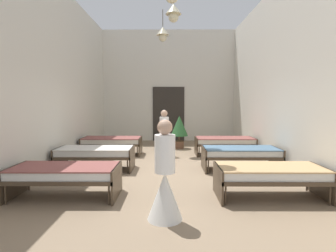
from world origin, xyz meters
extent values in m
cube|color=#8C755B|center=(0.00, 0.00, -0.05)|extent=(6.38, 10.71, 0.10)
cube|color=silver|center=(0.00, 5.16, 2.44)|extent=(6.18, 0.20, 4.88)
cube|color=silver|center=(-2.99, 0.00, 2.44)|extent=(0.20, 10.11, 4.88)
cube|color=silver|center=(2.99, 0.00, 2.44)|extent=(0.20, 10.11, 4.88)
cube|color=#2D2823|center=(0.00, 5.04, 1.20)|extent=(1.40, 0.06, 2.40)
cone|color=beige|center=(0.15, 0.88, 4.27)|extent=(0.44, 0.44, 0.28)
sphere|color=beige|center=(0.15, 0.88, 4.05)|extent=(0.28, 0.28, 0.28)
cylinder|color=brown|center=(-0.19, 2.65, 4.59)|extent=(0.02, 0.02, 0.56)
cone|color=beige|center=(-0.19, 2.65, 4.16)|extent=(0.44, 0.44, 0.28)
sphere|color=beige|center=(-0.19, 2.65, 3.94)|extent=(0.28, 0.28, 0.28)
cylinder|color=#473828|center=(-2.71, -2.26, 0.17)|extent=(0.03, 0.03, 0.34)
cylinder|color=#473828|center=(-2.71, -1.54, 0.17)|extent=(0.03, 0.03, 0.34)
cylinder|color=#473828|center=(-0.97, -2.26, 0.17)|extent=(0.03, 0.03, 0.34)
cylinder|color=#473828|center=(-0.97, -1.54, 0.17)|extent=(0.03, 0.03, 0.34)
cube|color=#473828|center=(-1.84, -1.90, 0.38)|extent=(1.90, 0.84, 0.07)
cube|color=#473828|center=(-2.77, -1.90, 0.29)|extent=(0.04, 0.84, 0.57)
cube|color=#473828|center=(-0.91, -1.90, 0.29)|extent=(0.04, 0.84, 0.57)
cube|color=white|center=(-1.84, -1.90, 0.48)|extent=(1.82, 0.78, 0.14)
cube|color=#8C4C47|center=(-1.84, -1.90, 0.56)|extent=(1.86, 0.82, 0.02)
cylinder|color=#473828|center=(0.97, -2.26, 0.17)|extent=(0.03, 0.03, 0.34)
cylinder|color=#473828|center=(0.97, -1.54, 0.17)|extent=(0.03, 0.03, 0.34)
cylinder|color=#473828|center=(2.71, -2.26, 0.17)|extent=(0.03, 0.03, 0.34)
cylinder|color=#473828|center=(2.71, -1.54, 0.17)|extent=(0.03, 0.03, 0.34)
cube|color=#473828|center=(1.84, -1.90, 0.38)|extent=(1.90, 0.84, 0.07)
cube|color=#473828|center=(0.91, -1.90, 0.29)|extent=(0.04, 0.84, 0.57)
cube|color=#473828|center=(2.77, -1.90, 0.29)|extent=(0.04, 0.84, 0.57)
cube|color=white|center=(1.84, -1.90, 0.48)|extent=(1.82, 0.78, 0.14)
cube|color=tan|center=(1.84, -1.90, 0.56)|extent=(1.86, 0.82, 0.02)
cylinder|color=#473828|center=(-2.71, -0.36, 0.17)|extent=(0.03, 0.03, 0.34)
cylinder|color=#473828|center=(-2.71, 0.36, 0.17)|extent=(0.03, 0.03, 0.34)
cylinder|color=#473828|center=(-0.97, -0.36, 0.17)|extent=(0.03, 0.03, 0.34)
cylinder|color=#473828|center=(-0.97, 0.36, 0.17)|extent=(0.03, 0.03, 0.34)
cube|color=#473828|center=(-1.84, 0.00, 0.38)|extent=(1.90, 0.84, 0.07)
cube|color=#473828|center=(-2.77, 0.00, 0.29)|extent=(0.04, 0.84, 0.57)
cube|color=#473828|center=(-0.91, 0.00, 0.29)|extent=(0.04, 0.84, 0.57)
cube|color=white|center=(-1.84, 0.00, 0.48)|extent=(1.82, 0.78, 0.14)
cube|color=beige|center=(-1.84, 0.00, 0.56)|extent=(1.86, 0.82, 0.02)
cylinder|color=#473828|center=(0.97, -0.36, 0.17)|extent=(0.03, 0.03, 0.34)
cylinder|color=#473828|center=(0.97, 0.36, 0.17)|extent=(0.03, 0.03, 0.34)
cylinder|color=#473828|center=(2.71, -0.36, 0.17)|extent=(0.03, 0.03, 0.34)
cylinder|color=#473828|center=(2.71, 0.36, 0.17)|extent=(0.03, 0.03, 0.34)
cube|color=#473828|center=(1.84, 0.00, 0.38)|extent=(1.90, 0.84, 0.07)
cube|color=#473828|center=(0.91, 0.00, 0.29)|extent=(0.04, 0.84, 0.57)
cube|color=#473828|center=(2.77, 0.00, 0.29)|extent=(0.04, 0.84, 0.57)
cube|color=white|center=(1.84, 0.00, 0.48)|extent=(1.82, 0.78, 0.14)
cube|color=slate|center=(1.84, 0.00, 0.56)|extent=(1.86, 0.82, 0.02)
cylinder|color=#473828|center=(-2.71, 1.54, 0.17)|extent=(0.03, 0.03, 0.34)
cylinder|color=#473828|center=(-2.71, 2.26, 0.17)|extent=(0.03, 0.03, 0.34)
cylinder|color=#473828|center=(-0.97, 1.54, 0.17)|extent=(0.03, 0.03, 0.34)
cylinder|color=#473828|center=(-0.97, 2.26, 0.17)|extent=(0.03, 0.03, 0.34)
cube|color=#473828|center=(-1.84, 1.90, 0.38)|extent=(1.90, 0.84, 0.07)
cube|color=#473828|center=(-2.77, 1.90, 0.29)|extent=(0.04, 0.84, 0.57)
cube|color=#473828|center=(-0.91, 1.90, 0.29)|extent=(0.04, 0.84, 0.57)
cube|color=silver|center=(-1.84, 1.90, 0.48)|extent=(1.82, 0.78, 0.14)
cube|color=#8C4C47|center=(-1.84, 1.90, 0.56)|extent=(1.86, 0.82, 0.02)
cylinder|color=#473828|center=(0.97, 1.54, 0.17)|extent=(0.03, 0.03, 0.34)
cylinder|color=#473828|center=(0.97, 2.26, 0.17)|extent=(0.03, 0.03, 0.34)
cylinder|color=#473828|center=(2.71, 1.54, 0.17)|extent=(0.03, 0.03, 0.34)
cylinder|color=#473828|center=(2.71, 2.26, 0.17)|extent=(0.03, 0.03, 0.34)
cube|color=#473828|center=(1.84, 1.90, 0.38)|extent=(1.90, 0.84, 0.07)
cube|color=#473828|center=(0.91, 1.90, 0.29)|extent=(0.04, 0.84, 0.57)
cube|color=#473828|center=(2.77, 1.90, 0.29)|extent=(0.04, 0.84, 0.57)
cube|color=silver|center=(1.84, 1.90, 0.48)|extent=(1.82, 0.78, 0.14)
cube|color=#8C4C47|center=(1.84, 1.90, 0.56)|extent=(1.86, 0.82, 0.02)
cone|color=white|center=(-0.13, 1.85, 0.35)|extent=(0.52, 0.52, 0.70)
cylinder|color=white|center=(-0.13, 1.85, 0.97)|extent=(0.30, 0.30, 0.55)
sphere|color=tan|center=(-0.13, 1.85, 1.36)|extent=(0.22, 0.22, 0.22)
cone|color=white|center=(-0.13, 1.85, 1.44)|extent=(0.18, 0.18, 0.10)
cone|color=white|center=(-0.03, -2.77, 0.35)|extent=(0.52, 0.52, 0.70)
cylinder|color=white|center=(-0.03, -2.77, 0.97)|extent=(0.30, 0.30, 0.55)
sphere|color=tan|center=(-0.03, -2.77, 1.36)|extent=(0.22, 0.22, 0.22)
cone|color=white|center=(-0.03, -2.77, 1.44)|extent=(0.18, 0.18, 0.10)
cylinder|color=brown|center=(0.41, 3.08, 0.14)|extent=(0.34, 0.34, 0.28)
cylinder|color=brown|center=(0.41, 3.08, 0.38)|extent=(0.06, 0.06, 0.20)
cone|color=#2D6633|center=(0.41, 3.08, 0.85)|extent=(0.65, 0.65, 0.75)
camera|label=1|loc=(0.04, -6.41, 1.71)|focal=27.44mm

